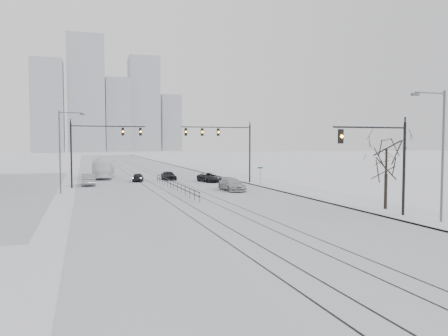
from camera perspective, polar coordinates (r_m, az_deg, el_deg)
ground at (r=23.42m, az=8.24°, el=-10.29°), size 500.00×500.00×0.00m
road at (r=81.24m, az=-10.71°, el=-0.67°), size 22.00×260.00×0.02m
sidewalk_east at (r=83.99m, az=-1.53°, el=-0.44°), size 5.00×260.00×0.16m
curb at (r=83.33m, az=-3.15°, el=-0.49°), size 0.10×260.00×0.12m
tram_rails at (r=61.51m, az=-8.39°, el=-1.87°), size 5.30×180.00×0.01m
skyline at (r=295.52m, az=-15.02°, el=8.01°), size 96.00×48.00×72.00m
traffic_mast_near at (r=33.67m, az=20.40°, el=1.50°), size 6.10×0.37×7.00m
traffic_mast_ne at (r=58.34m, az=0.32°, el=3.53°), size 9.60×0.37×8.00m
traffic_mast_nw at (r=56.45m, az=-16.33°, el=3.22°), size 9.10×0.37×8.00m
street_light_east at (r=32.66m, az=26.32°, el=2.46°), size 2.73×0.25×9.00m
street_light_west at (r=50.48m, az=-20.32°, el=2.75°), size 2.73×0.25×9.00m
bare_tree at (r=37.52m, az=20.45°, el=1.54°), size 4.40×4.40×6.10m
median_fence at (r=51.66m, az=-6.56°, el=-2.27°), size 0.06×24.00×1.00m
street_sign at (r=56.94m, az=4.76°, el=-0.66°), size 0.70×0.06×2.40m
sedan_sb_inner at (r=63.52m, az=-11.18°, el=-1.20°), size 2.12×3.82×1.23m
sedan_sb_outer at (r=59.16m, az=-17.34°, el=-1.46°), size 1.82×4.77×1.55m
sedan_nb_front at (r=61.68m, az=-1.89°, el=-1.25°), size 3.01×4.95×1.28m
sedan_nb_right at (r=50.24m, az=1.03°, el=-2.18°), size 2.25×5.09×1.45m
sedan_nb_far at (r=65.68m, az=-7.24°, el=-0.99°), size 2.03×4.03×1.32m
box_truck at (r=71.32m, az=-15.35°, el=-0.01°), size 3.96×11.54×3.15m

